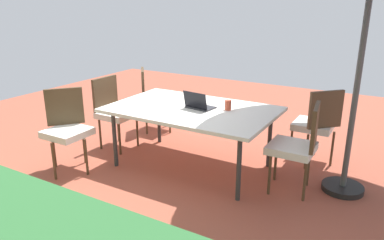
{
  "coord_description": "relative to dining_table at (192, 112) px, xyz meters",
  "views": [
    {
      "loc": [
        -2.13,
        3.64,
        1.99
      ],
      "look_at": [
        0.0,
        0.0,
        0.61
      ],
      "focal_mm": 34.55,
      "sensor_mm": 36.0,
      "label": 1
    }
  ],
  "objects": [
    {
      "name": "chair_east",
      "position": [
        1.25,
        -0.02,
        -0.16
      ],
      "size": [
        0.47,
        0.46,
        0.98
      ],
      "rotation": [
        0.0,
        0.0,
        4.68
      ],
      "color": "silver",
      "rests_on": "ground_plane"
    },
    {
      "name": "dining_table",
      "position": [
        0.0,
        0.0,
        0.0
      ],
      "size": [
        1.95,
        1.24,
        0.76
      ],
      "color": "silver",
      "rests_on": "ground_plane"
    },
    {
      "name": "cup",
      "position": [
        -0.41,
        -0.14,
        0.1
      ],
      "size": [
        0.08,
        0.08,
        0.12
      ],
      "primitive_type": "cylinder",
      "color": "#CC4C33",
      "rests_on": "dining_table"
    },
    {
      "name": "ground_plane",
      "position": [
        0.0,
        0.0,
        -0.72
      ],
      "size": [
        10.0,
        10.0,
        0.02
      ],
      "primitive_type": "cube",
      "color": "#9E4C38"
    },
    {
      "name": "laptop",
      "position": [
        -0.08,
        -0.01,
        0.09
      ],
      "size": [
        0.35,
        0.29,
        0.21
      ],
      "rotation": [
        0.0,
        0.0,
        -0.14
      ],
      "color": "#2D2D33",
      "rests_on": "dining_table"
    },
    {
      "name": "chair_southwest",
      "position": [
        -1.29,
        -0.84,
        -0.16
      ],
      "size": [
        0.59,
        0.59,
        0.98
      ],
      "rotation": [
        0.0,
        0.0,
        0.8
      ],
      "color": "silver",
      "rests_on": "ground_plane"
    },
    {
      "name": "chair_northeast",
      "position": [
        1.25,
        0.81,
        -0.16
      ],
      "size": [
        0.59,
        0.58,
        0.98
      ],
      "rotation": [
        0.0,
        0.0,
        4.01
      ],
      "color": "silver",
      "rests_on": "ground_plane"
    },
    {
      "name": "chair_southeast",
      "position": [
        1.2,
        -0.86,
        -0.16
      ],
      "size": [
        0.58,
        0.58,
        0.98
      ],
      "rotation": [
        0.0,
        0.0,
        5.37
      ],
      "color": "silver",
      "rests_on": "ground_plane"
    },
    {
      "name": "chair_west",
      "position": [
        -1.28,
        -0.02,
        -0.16
      ],
      "size": [
        0.49,
        0.48,
        0.98
      ],
      "rotation": [
        0.0,
        0.0,
        1.71
      ],
      "color": "silver",
      "rests_on": "ground_plane"
    }
  ]
}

